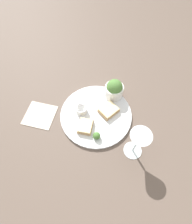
# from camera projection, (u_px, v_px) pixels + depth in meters

# --- Properties ---
(ground_plane) EXTENTS (4.00, 4.00, 0.00)m
(ground_plane) POSITION_uv_depth(u_px,v_px,m) (96.00, 115.00, 0.85)
(ground_plane) COLOR brown
(dinner_plate) EXTENTS (0.34, 0.34, 0.01)m
(dinner_plate) POSITION_uv_depth(u_px,v_px,m) (96.00, 115.00, 0.84)
(dinner_plate) COLOR silver
(dinner_plate) RESTS_ON ground_plane
(salad_bowl) EXTENTS (0.09, 0.09, 0.10)m
(salad_bowl) POSITION_uv_depth(u_px,v_px,m) (114.00, 89.00, 0.85)
(salad_bowl) COLOR white
(salad_bowl) RESTS_ON dinner_plate
(sauce_ramekin) EXTENTS (0.05, 0.05, 0.04)m
(sauce_ramekin) POSITION_uv_depth(u_px,v_px,m) (81.00, 109.00, 0.82)
(sauce_ramekin) COLOR white
(sauce_ramekin) RESTS_ON dinner_plate
(cheese_toast_near) EXTENTS (0.10, 0.09, 0.03)m
(cheese_toast_near) POSITION_uv_depth(u_px,v_px,m) (109.00, 110.00, 0.83)
(cheese_toast_near) COLOR tan
(cheese_toast_near) RESTS_ON dinner_plate
(cheese_toast_far) EXTENTS (0.09, 0.09, 0.03)m
(cheese_toast_far) POSITION_uv_depth(u_px,v_px,m) (85.00, 126.00, 0.79)
(cheese_toast_far) COLOR tan
(cheese_toast_far) RESTS_ON dinner_plate
(wine_glass) EXTENTS (0.08, 0.08, 0.17)m
(wine_glass) POSITION_uv_depth(u_px,v_px,m) (138.00, 140.00, 0.65)
(wine_glass) COLOR silver
(wine_glass) RESTS_ON ground_plane
(garnish) EXTENTS (0.03, 0.03, 0.03)m
(garnish) POSITION_uv_depth(u_px,v_px,m) (97.00, 136.00, 0.76)
(garnish) COLOR #477533
(garnish) RESTS_ON dinner_plate
(napkin) EXTENTS (0.17, 0.18, 0.01)m
(napkin) POSITION_uv_depth(u_px,v_px,m) (40.00, 115.00, 0.85)
(napkin) COLOR beige
(napkin) RESTS_ON ground_plane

